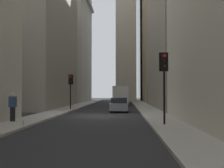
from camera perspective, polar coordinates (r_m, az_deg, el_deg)
ground_plane at (r=22.20m, az=-2.37°, el=-6.85°), size 135.00×135.00×0.00m
sidewalk_right at (r=23.02m, az=-13.67°, el=-6.44°), size 90.00×2.20×0.14m
sidewalk_left at (r=22.26m, az=9.33°, el=-6.63°), size 90.00×2.20×0.14m
building_left_far at (r=53.82m, az=12.01°, el=9.93°), size 17.92×10.00×25.66m
building_left_midfar at (r=35.59m, az=17.13°, el=13.75°), size 18.63×10.00×22.88m
building_right_far at (r=55.99m, az=-10.46°, el=8.17°), size 15.44×10.50×23.16m
church_spire at (r=59.03m, az=2.97°, el=16.03°), size 4.64×4.64×38.25m
delivery_truck at (r=40.75m, az=1.88°, el=-2.47°), size 6.46×2.25×2.84m
hatchback_grey at (r=27.24m, az=1.52°, el=-4.50°), size 4.30×1.78×1.42m
traffic_light_foreground at (r=15.58m, az=11.06°, el=2.72°), size 0.43×0.52×4.13m
traffic_light_midblock at (r=29.86m, az=-8.86°, el=0.10°), size 0.43×0.52×3.79m
pedestrian at (r=17.92m, az=-20.42°, el=-4.31°), size 0.26×0.44×1.82m
discarded_bottle at (r=15.74m, az=-18.38°, el=-7.95°), size 0.07×0.07×0.27m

